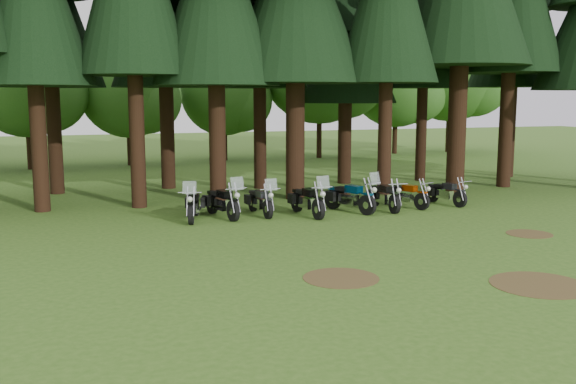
# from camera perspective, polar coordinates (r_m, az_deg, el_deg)

# --- Properties ---
(ground) EXTENTS (120.00, 120.00, 0.00)m
(ground) POSITION_cam_1_polar(r_m,az_deg,el_deg) (18.24, 10.77, -5.01)
(ground) COLOR #345B19
(ground) RESTS_ON ground
(pine_back_4) EXTENTS (4.94, 4.94, 13.78)m
(pine_back_4) POSITION_cam_1_polar(r_m,az_deg,el_deg) (31.64, 5.21, 15.77)
(pine_back_4) COLOR #311C10
(pine_back_4) RESTS_ON ground
(decid_2) EXTENTS (6.72, 6.53, 8.40)m
(decid_2) POSITION_cam_1_polar(r_m,az_deg,el_deg) (40.09, -21.84, 8.94)
(decid_2) COLOR #311C10
(decid_2) RESTS_ON ground
(decid_3) EXTENTS (6.12, 5.95, 7.65)m
(decid_3) POSITION_cam_1_polar(r_m,az_deg,el_deg) (40.64, -13.62, 8.66)
(decid_3) COLOR #311C10
(decid_3) RESTS_ON ground
(decid_4) EXTENTS (5.93, 5.76, 7.41)m
(decid_4) POSITION_cam_1_polar(r_m,az_deg,el_deg) (42.94, -5.31, 8.65)
(decid_4) COLOR #311C10
(decid_4) RESTS_ON ground
(decid_5) EXTENTS (8.45, 8.21, 10.56)m
(decid_5) POSITION_cam_1_polar(r_m,az_deg,el_deg) (44.55, 3.41, 11.05)
(decid_5) COLOR #311C10
(decid_5) RESTS_ON ground
(decid_6) EXTENTS (7.06, 6.86, 8.82)m
(decid_6) POSITION_cam_1_polar(r_m,az_deg,el_deg) (48.58, 10.03, 9.51)
(decid_6) COLOR #311C10
(decid_6) RESTS_ON ground
(decid_7) EXTENTS (8.44, 8.20, 10.55)m
(decid_7) POSITION_cam_1_polar(r_m,az_deg,el_deg) (50.89, 14.76, 10.46)
(decid_7) COLOR #311C10
(decid_7) RESTS_ON ground
(dirt_patch_0) EXTENTS (1.80, 1.80, 0.01)m
(dirt_patch_0) POSITION_cam_1_polar(r_m,az_deg,el_deg) (15.18, 4.72, -7.61)
(dirt_patch_0) COLOR #4C3D1E
(dirt_patch_0) RESTS_ON ground
(dirt_patch_1) EXTENTS (1.40, 1.40, 0.01)m
(dirt_patch_1) POSITION_cam_1_polar(r_m,az_deg,el_deg) (21.21, 20.66, -3.50)
(dirt_patch_1) COLOR #4C3D1E
(dirt_patch_1) RESTS_ON ground
(dirt_patch_2) EXTENTS (2.20, 2.20, 0.01)m
(dirt_patch_2) POSITION_cam_1_polar(r_m,az_deg,el_deg) (15.67, 21.44, -7.67)
(dirt_patch_2) COLOR #4C3D1E
(dirt_patch_2) RESTS_ON ground
(motorcycle_0) EXTENTS (0.98, 2.35, 1.50)m
(motorcycle_0) POSITION_cam_1_polar(r_m,az_deg,el_deg) (22.24, -8.40, -1.21)
(motorcycle_0) COLOR black
(motorcycle_0) RESTS_ON ground
(motorcycle_1) EXTENTS (0.81, 2.48, 1.56)m
(motorcycle_1) POSITION_cam_1_polar(r_m,az_deg,el_deg) (22.58, -5.86, -0.97)
(motorcycle_1) COLOR black
(motorcycle_1) RESTS_ON ground
(motorcycle_2) EXTENTS (0.45, 2.30, 1.44)m
(motorcycle_2) POSITION_cam_1_polar(r_m,az_deg,el_deg) (22.95, -2.48, -0.87)
(motorcycle_2) COLOR black
(motorcycle_2) RESTS_ON ground
(motorcycle_3) EXTENTS (0.57, 2.49, 1.56)m
(motorcycle_3) POSITION_cam_1_polar(r_m,az_deg,el_deg) (22.80, 1.74, -0.83)
(motorcycle_3) COLOR black
(motorcycle_3) RESTS_ON ground
(motorcycle_4) EXTENTS (1.22, 2.44, 1.58)m
(motorcycle_4) POSITION_cam_1_polar(r_m,az_deg,el_deg) (23.63, 5.52, -0.52)
(motorcycle_4) COLOR black
(motorcycle_4) RESTS_ON ground
(motorcycle_5) EXTENTS (0.34, 2.34, 0.95)m
(motorcycle_5) POSITION_cam_1_polar(r_m,az_deg,el_deg) (24.25, 8.54, -0.45)
(motorcycle_5) COLOR black
(motorcycle_5) RESTS_ON ground
(motorcycle_6) EXTENTS (0.93, 2.07, 0.88)m
(motorcycle_6) POSITION_cam_1_polar(r_m,az_deg,el_deg) (24.92, 10.41, -0.34)
(motorcycle_6) COLOR black
(motorcycle_6) RESTS_ON ground
(motorcycle_7) EXTENTS (0.56, 2.12, 0.87)m
(motorcycle_7) POSITION_cam_1_polar(r_m,az_deg,el_deg) (25.92, 13.85, -0.13)
(motorcycle_7) COLOR black
(motorcycle_7) RESTS_ON ground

